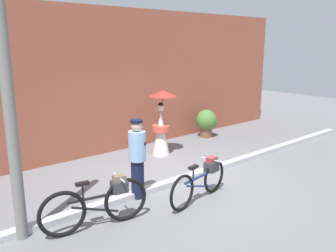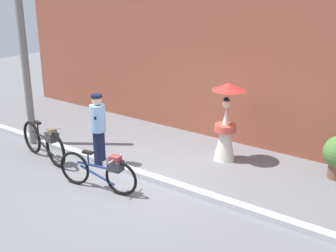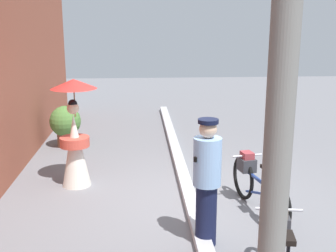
% 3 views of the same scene
% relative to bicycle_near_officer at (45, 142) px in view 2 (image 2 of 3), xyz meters
% --- Properties ---
extents(ground_plane, '(30.00, 30.00, 0.00)m').
position_rel_bicycle_near_officer_xyz_m(ground_plane, '(2.44, 0.60, -0.45)').
color(ground_plane, slate).
extents(building_wall, '(14.00, 0.40, 4.01)m').
position_rel_bicycle_near_officer_xyz_m(building_wall, '(2.44, 3.76, 1.56)').
color(building_wall, brown).
rests_on(building_wall, ground_plane).
extents(sidewalk_curb, '(14.00, 0.20, 0.12)m').
position_rel_bicycle_near_officer_xyz_m(sidewalk_curb, '(2.44, 0.60, -0.39)').
color(sidewalk_curb, '#B2B2B7').
rests_on(sidewalk_curb, ground_plane).
extents(bicycle_near_officer, '(1.85, 0.51, 0.86)m').
position_rel_bicycle_near_officer_xyz_m(bicycle_near_officer, '(0.00, 0.00, 0.00)').
color(bicycle_near_officer, black).
rests_on(bicycle_near_officer, ground_plane).
extents(bicycle_far_side, '(1.76, 0.51, 0.79)m').
position_rel_bicycle_near_officer_xyz_m(bicycle_far_side, '(2.09, -0.32, -0.03)').
color(bicycle_far_side, black).
rests_on(bicycle_far_side, ground_plane).
extents(person_officer, '(0.34, 0.35, 1.60)m').
position_rel_bicycle_near_officer_xyz_m(person_officer, '(1.17, 0.56, 0.40)').
color(person_officer, '#141938').
rests_on(person_officer, ground_plane).
extents(person_with_parasol, '(0.76, 0.76, 1.81)m').
position_rel_bicycle_near_officer_xyz_m(person_with_parasol, '(3.29, 2.44, 0.44)').
color(person_with_parasol, silver).
rests_on(person_with_parasol, ground_plane).
extents(utility_pole, '(0.18, 0.18, 4.80)m').
position_rel_bicycle_near_officer_xyz_m(utility_pole, '(-1.12, 0.50, 1.95)').
color(utility_pole, slate).
rests_on(utility_pole, ground_plane).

